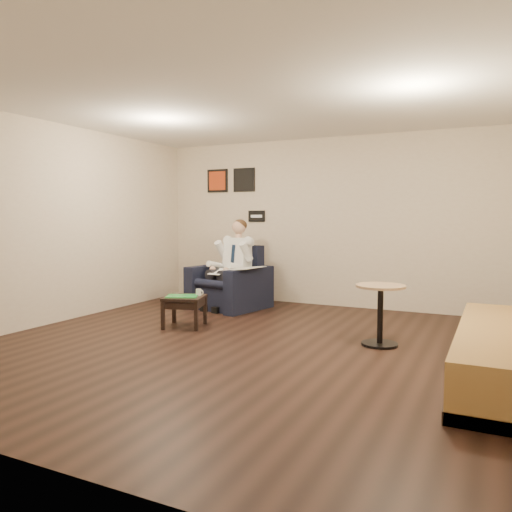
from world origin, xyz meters
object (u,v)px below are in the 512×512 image
at_px(seated_man, 224,267).
at_px(cafe_table, 380,315).
at_px(green_folder, 182,296).
at_px(side_table, 185,311).
at_px(coffee_mug, 199,292).
at_px(smartphone, 191,294).
at_px(banquette, 496,304).
at_px(armchair, 229,277).

relative_size(seated_man, cafe_table, 1.96).
distance_m(green_folder, cafe_table, 2.63).
height_order(side_table, coffee_mug, coffee_mug).
height_order(seated_man, smartphone, seated_man).
bearing_deg(banquette, green_folder, 172.44).
bearing_deg(side_table, armchair, 94.92).
bearing_deg(coffee_mug, cafe_table, 0.42).
bearing_deg(side_table, seated_man, 96.53).
distance_m(seated_man, side_table, 1.44).
distance_m(armchair, banquette, 4.42).
relative_size(banquette, cafe_table, 3.82).
height_order(armchair, side_table, armchair).
bearing_deg(green_folder, coffee_mug, 50.41).
distance_m(side_table, smartphone, 0.26).
bearing_deg(green_folder, armchair, 94.03).
bearing_deg(banquette, smartphone, 169.73).
distance_m(green_folder, coffee_mug, 0.24).
relative_size(armchair, coffee_mug, 11.88).
bearing_deg(cafe_table, side_table, -176.20).
xyz_separation_m(green_folder, cafe_table, (2.62, 0.20, -0.07)).
height_order(seated_man, coffee_mug, seated_man).
height_order(banquette, cafe_table, banquette).
distance_m(armchair, green_folder, 1.51).
distance_m(armchair, seated_man, 0.23).
bearing_deg(side_table, coffee_mug, 50.41).
distance_m(seated_man, cafe_table, 3.01).
distance_m(seated_man, smartphone, 1.23).
height_order(side_table, smartphone, smartphone).
bearing_deg(armchair, coffee_mug, -67.23).
bearing_deg(cafe_table, banquette, -30.40).
height_order(armchair, cafe_table, armchair).
relative_size(smartphone, banquette, 0.05).
bearing_deg(smartphone, armchair, 88.85).
xyz_separation_m(seated_man, banquette, (3.96, -1.88, -0.00)).
distance_m(green_folder, smartphone, 0.18).
bearing_deg(banquette, cafe_table, 149.60).
bearing_deg(smartphone, seated_man, 90.73).
height_order(seated_man, banquette, same).
bearing_deg(seated_man, banquette, -13.57).
relative_size(coffee_mug, banquette, 0.03).
relative_size(seated_man, coffee_mug, 15.76).
relative_size(armchair, cafe_table, 1.47).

